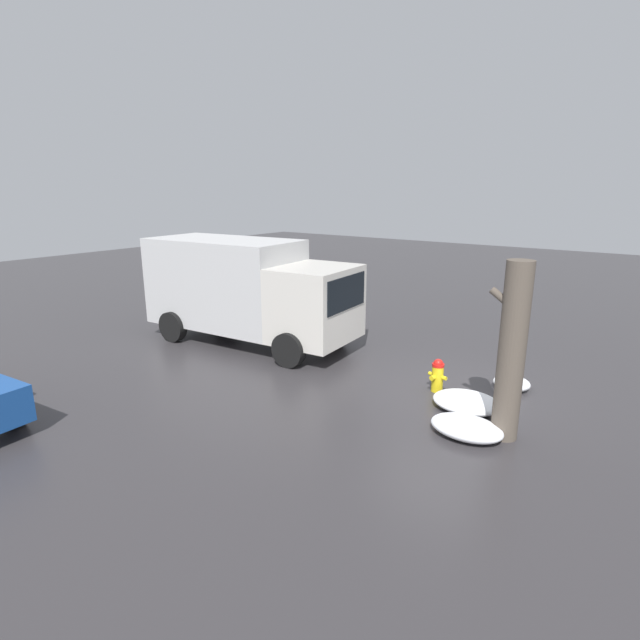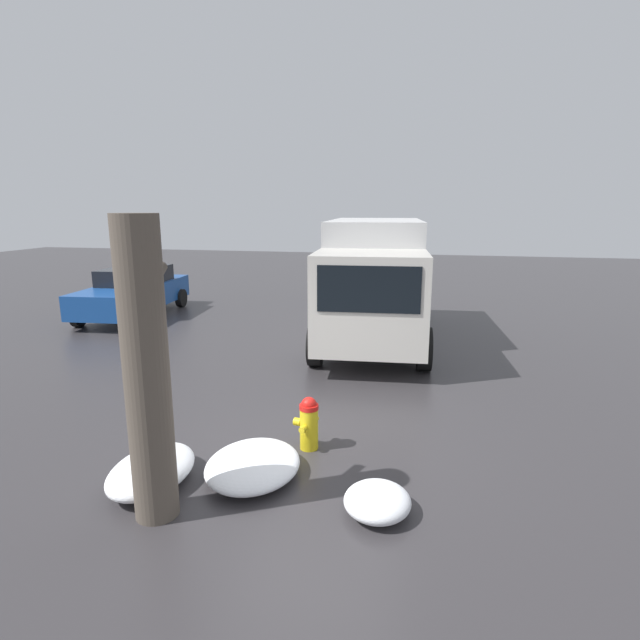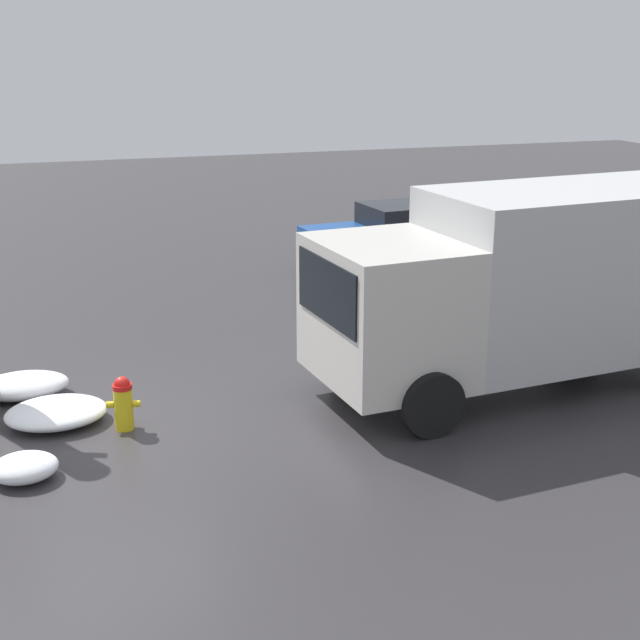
{
  "view_description": "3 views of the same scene",
  "coord_description": "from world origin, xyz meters",
  "px_view_note": "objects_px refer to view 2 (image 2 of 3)",
  "views": [
    {
      "loc": [
        -4.05,
        9.94,
        4.42
      ],
      "look_at": [
        3.4,
        -0.19,
        1.08
      ],
      "focal_mm": 28.0,
      "sensor_mm": 36.0,
      "label": 1
    },
    {
      "loc": [
        -6.24,
        -1.54,
        3.31
      ],
      "look_at": [
        3.19,
        0.55,
        1.11
      ],
      "focal_mm": 28.0,
      "sensor_mm": 36.0,
      "label": 2
    },
    {
      "loc": [
        -1.02,
        -11.43,
        5.04
      ],
      "look_at": [
        3.01,
        0.59,
        1.09
      ],
      "focal_mm": 50.0,
      "sensor_mm": 36.0,
      "label": 3
    }
  ],
  "objects_px": {
    "fire_hydrant": "(309,422)",
    "parked_car": "(134,291)",
    "tree_trunk": "(147,373)",
    "delivery_truck": "(374,277)"
  },
  "relations": [
    {
      "from": "fire_hydrant",
      "to": "parked_car",
      "type": "height_order",
      "value": "parked_car"
    },
    {
      "from": "fire_hydrant",
      "to": "parked_car",
      "type": "distance_m",
      "value": 10.4
    },
    {
      "from": "fire_hydrant",
      "to": "delivery_truck",
      "type": "xyz_separation_m",
      "value": [
        6.05,
        -0.2,
        1.23
      ]
    },
    {
      "from": "tree_trunk",
      "to": "parked_car",
      "type": "relative_size",
      "value": 0.69
    },
    {
      "from": "fire_hydrant",
      "to": "parked_car",
      "type": "bearing_deg",
      "value": -31.94
    },
    {
      "from": "tree_trunk",
      "to": "parked_car",
      "type": "bearing_deg",
      "value": 33.51
    },
    {
      "from": "tree_trunk",
      "to": "parked_car",
      "type": "xyz_separation_m",
      "value": [
        9.2,
        6.09,
        -0.87
      ]
    },
    {
      "from": "tree_trunk",
      "to": "delivery_truck",
      "type": "relative_size",
      "value": 0.5
    },
    {
      "from": "delivery_truck",
      "to": "parked_car",
      "type": "bearing_deg",
      "value": -14.37
    },
    {
      "from": "fire_hydrant",
      "to": "delivery_truck",
      "type": "bearing_deg",
      "value": -78.82
    }
  ]
}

